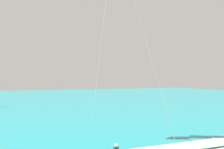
# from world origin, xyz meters

# --- Properties ---
(sea) EXTENTS (200.00, 120.00, 0.20)m
(sea) POSITION_xyz_m (0.00, 70.48, 0.10)
(sea) COLOR teal
(sea) RESTS_ON ground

